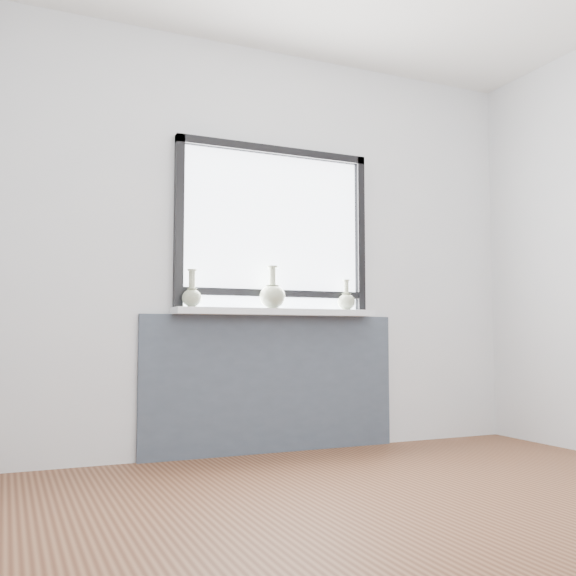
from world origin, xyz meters
name	(u,v)px	position (x,y,z in m)	size (l,w,h in m)	color
ground	(456,535)	(0.00, 0.00, -0.01)	(3.60, 3.60, 0.02)	brown
back_wall	(272,248)	(0.00, 1.81, 1.30)	(3.60, 0.02, 2.60)	silver
apron_panel	(273,383)	(0.00, 1.78, 0.43)	(1.70, 0.03, 0.86)	#404A5A
windowsill	(278,312)	(0.00, 1.71, 0.88)	(1.32, 0.18, 0.04)	white
window	(274,225)	(0.00, 1.77, 1.44)	(1.30, 0.06, 1.05)	black
vase_a	(192,295)	(-0.56, 1.69, 0.97)	(0.12, 0.12, 0.22)	#A8B291
vase_b	(273,295)	(-0.04, 1.69, 0.98)	(0.16, 0.16, 0.27)	#A8B291
vase_c	(346,301)	(0.49, 1.71, 0.96)	(0.12, 0.12, 0.20)	#A8B291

